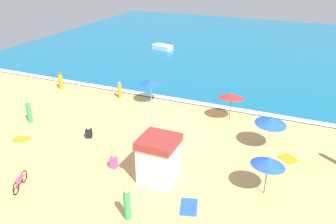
{
  "coord_description": "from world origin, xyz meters",
  "views": [
    {
      "loc": [
        8.54,
        -19.91,
        12.07
      ],
      "look_at": [
        -1.01,
        2.18,
        0.8
      ],
      "focal_mm": 36.68,
      "sensor_mm": 36.0,
      "label": 1
    }
  ],
  "objects": [
    {
      "name": "ground_plane",
      "position": [
        0.0,
        0.0,
        0.0
      ],
      "size": [
        60.0,
        60.0,
        0.0
      ],
      "primitive_type": "plane",
      "color": "#E5B26B"
    },
    {
      "name": "ocean_water",
      "position": [
        0.0,
        28.0,
        0.05
      ],
      "size": [
        60.0,
        44.0,
        0.1
      ],
      "primitive_type": "cube",
      "color": "#146B93",
      "rests_on": "ground_plane"
    },
    {
      "name": "wave_breaker_foam",
      "position": [
        0.0,
        6.3,
        0.1
      ],
      "size": [
        57.0,
        0.7,
        0.01
      ],
      "primitive_type": "cube",
      "color": "white",
      "rests_on": "ocean_water"
    },
    {
      "name": "lifeguard_cabana",
      "position": [
        1.47,
        -4.88,
        1.38
      ],
      "size": [
        2.13,
        2.15,
        2.7
      ],
      "color": "white",
      "rests_on": "ground_plane"
    },
    {
      "name": "beach_umbrella_0",
      "position": [
        7.35,
        -3.82,
        2.05
      ],
      "size": [
        2.58,
        2.59,
        2.38
      ],
      "color": "#4C3823",
      "rests_on": "ground_plane"
    },
    {
      "name": "beach_umbrella_1",
      "position": [
        3.35,
        4.27,
        2.09
      ],
      "size": [
        2.02,
        2.05,
        2.4
      ],
      "color": "#4C3823",
      "rests_on": "ground_plane"
    },
    {
      "name": "beach_umbrella_2",
      "position": [
        6.78,
        1.11,
        2.05
      ],
      "size": [
        2.89,
        2.88,
        2.34
      ],
      "color": "silver",
      "rests_on": "ground_plane"
    },
    {
      "name": "beach_umbrella_4",
      "position": [
        -3.77,
        4.87,
        1.97
      ],
      "size": [
        2.83,
        2.83,
        2.25
      ],
      "color": "silver",
      "rests_on": "ground_plane"
    },
    {
      "name": "parked_bicycle",
      "position": [
        -5.35,
        -8.74,
        0.38
      ],
      "size": [
        0.74,
        1.71,
        0.76
      ],
      "color": "black",
      "rests_on": "ground_plane"
    },
    {
      "name": "beachgoer_0",
      "position": [
        -5.19,
        -2.41,
        0.37
      ],
      "size": [
        0.56,
        0.56,
        0.86
      ],
      "color": "black",
      "rests_on": "ground_plane"
    },
    {
      "name": "beachgoer_3",
      "position": [
        -10.81,
        -2.19,
        0.86
      ],
      "size": [
        0.41,
        0.41,
        1.82
      ],
      "color": "green",
      "rests_on": "ground_plane"
    },
    {
      "name": "beachgoer_4",
      "position": [
        -1.55,
        -4.98,
        0.39
      ],
      "size": [
        0.39,
        0.39,
        0.91
      ],
      "color": "#D84CA5",
      "rests_on": "ground_plane"
    },
    {
      "name": "beachgoer_5",
      "position": [
        1.43,
        -8.53,
        0.82
      ],
      "size": [
        0.48,
        0.48,
        1.75
      ],
      "color": "green",
      "rests_on": "ground_plane"
    },
    {
      "name": "beachgoer_6",
      "position": [
        -13.31,
        4.56,
        0.79
      ],
      "size": [
        0.44,
        0.44,
        1.7
      ],
      "color": "orange",
      "rests_on": "ground_plane"
    },
    {
      "name": "beachgoer_8",
      "position": [
        -6.89,
        4.79,
        0.75
      ],
      "size": [
        0.42,
        0.42,
        1.56
      ],
      "color": "orange",
      "rests_on": "ground_plane"
    },
    {
      "name": "beach_towel_1",
      "position": [
        -9.44,
        -4.58,
        0.01
      ],
      "size": [
        1.39,
        1.2,
        0.01
      ],
      "color": "orange",
      "rests_on": "ground_plane"
    },
    {
      "name": "beach_towel_2",
      "position": [
        8.21,
        0.3,
        0.01
      ],
      "size": [
        1.49,
        1.46,
        0.01
      ],
      "color": "orange",
      "rests_on": "ground_plane"
    },
    {
      "name": "beach_towel_3",
      "position": [
        3.94,
        -6.55,
        0.01
      ],
      "size": [
        1.24,
        1.59,
        0.01
      ],
      "color": "blue",
      "rests_on": "ground_plane"
    },
    {
      "name": "small_boat_0",
      "position": [
        -10.2,
        21.57,
        0.42
      ],
      "size": [
        2.9,
        1.87,
        0.63
      ],
      "color": "white",
      "rests_on": "ocean_water"
    }
  ]
}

